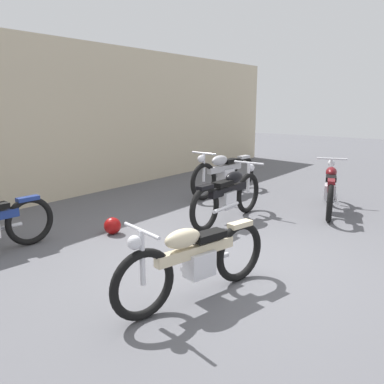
{
  "coord_description": "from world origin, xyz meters",
  "views": [
    {
      "loc": [
        -4.08,
        -2.59,
        1.99
      ],
      "look_at": [
        0.98,
        1.28,
        0.55
      ],
      "focal_mm": 36.94,
      "sensor_mm": 36.0,
      "label": 1
    }
  ],
  "objects_px": {
    "motorcycle_maroon": "(330,188)",
    "helmet": "(113,226)",
    "motorcycle_silver": "(224,173)",
    "motorcycle_cream": "(195,260)",
    "motorcycle_black": "(229,195)"
  },
  "relations": [
    {
      "from": "helmet",
      "to": "motorcycle_silver",
      "type": "bearing_deg",
      "value": 2.06
    },
    {
      "from": "motorcycle_cream",
      "to": "helmet",
      "type": "bearing_deg",
      "value": -98.42
    },
    {
      "from": "helmet",
      "to": "motorcycle_cream",
      "type": "distance_m",
      "value": 2.44
    },
    {
      "from": "motorcycle_black",
      "to": "motorcycle_silver",
      "type": "relative_size",
      "value": 0.95
    },
    {
      "from": "helmet",
      "to": "motorcycle_cream",
      "type": "xyz_separation_m",
      "value": [
        -0.87,
        -2.25,
        0.3
      ]
    },
    {
      "from": "motorcycle_black",
      "to": "motorcycle_silver",
      "type": "xyz_separation_m",
      "value": [
        1.68,
        1.18,
        0.02
      ]
    },
    {
      "from": "motorcycle_black",
      "to": "motorcycle_silver",
      "type": "bearing_deg",
      "value": 34.51
    },
    {
      "from": "motorcycle_maroon",
      "to": "helmet",
      "type": "bearing_deg",
      "value": 127.83
    },
    {
      "from": "motorcycle_cream",
      "to": "motorcycle_black",
      "type": "bearing_deg",
      "value": -142.07
    },
    {
      "from": "motorcycle_silver",
      "to": "motorcycle_maroon",
      "type": "xyz_separation_m",
      "value": [
        -0.01,
        -2.34,
        -0.04
      ]
    },
    {
      "from": "motorcycle_cream",
      "to": "motorcycle_maroon",
      "type": "height_order",
      "value": "motorcycle_maroon"
    },
    {
      "from": "motorcycle_silver",
      "to": "motorcycle_maroon",
      "type": "relative_size",
      "value": 1.13
    },
    {
      "from": "motorcycle_silver",
      "to": "motorcycle_cream",
      "type": "bearing_deg",
      "value": 33.5
    },
    {
      "from": "motorcycle_black",
      "to": "motorcycle_cream",
      "type": "relative_size",
      "value": 1.09
    },
    {
      "from": "helmet",
      "to": "motorcycle_cream",
      "type": "relative_size",
      "value": 0.14
    }
  ]
}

